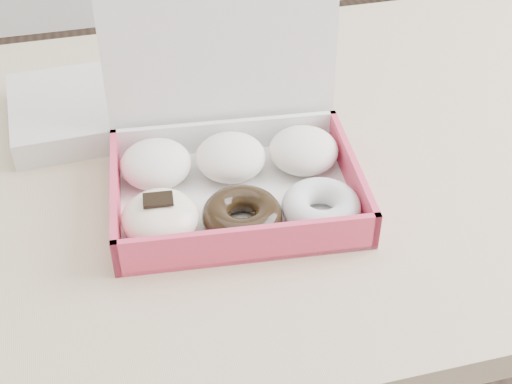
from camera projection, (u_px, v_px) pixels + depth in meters
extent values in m
cube|color=tan|center=(286.00, 156.00, 0.99)|extent=(1.20, 0.80, 0.04)
cylinder|color=tan|center=(473.00, 165.00, 1.60)|extent=(0.05, 0.05, 0.71)
cube|color=white|center=(236.00, 200.00, 0.89)|extent=(0.32, 0.25, 0.01)
cube|color=#DC3959|center=(249.00, 245.00, 0.79)|extent=(0.30, 0.04, 0.05)
cube|color=white|center=(226.00, 137.00, 0.95)|extent=(0.30, 0.04, 0.05)
cube|color=#DC3959|center=(116.00, 198.00, 0.85)|extent=(0.03, 0.22, 0.05)
cube|color=#DC3959|center=(352.00, 175.00, 0.89)|extent=(0.03, 0.22, 0.05)
cube|color=white|center=(222.00, 73.00, 0.92)|extent=(0.30, 0.05, 0.22)
ellipsoid|color=white|center=(156.00, 164.00, 0.90)|extent=(0.10, 0.10, 0.05)
ellipsoid|color=white|center=(231.00, 157.00, 0.91)|extent=(0.10, 0.10, 0.05)
ellipsoid|color=white|center=(304.00, 150.00, 0.92)|extent=(0.10, 0.10, 0.05)
ellipsoid|color=beige|center=(160.00, 218.00, 0.82)|extent=(0.10, 0.10, 0.05)
cube|color=black|center=(158.00, 200.00, 0.80)|extent=(0.04, 0.03, 0.00)
torus|color=black|center=(242.00, 215.00, 0.83)|extent=(0.10, 0.10, 0.03)
torus|color=silver|center=(321.00, 207.00, 0.84)|extent=(0.10, 0.10, 0.03)
cube|color=white|center=(99.00, 107.00, 1.02)|extent=(0.25, 0.21, 0.04)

